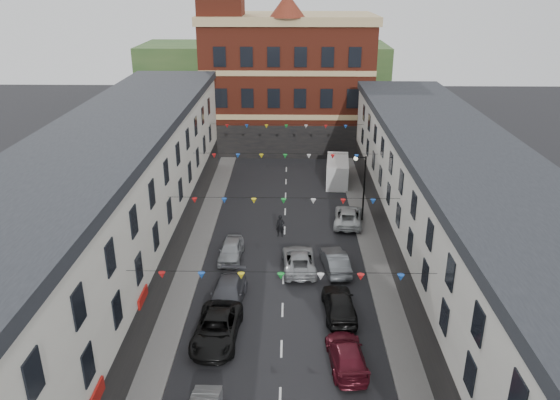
# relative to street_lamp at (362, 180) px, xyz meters

# --- Properties ---
(ground) EXTENTS (160.00, 160.00, 0.00)m
(ground) POSITION_rel_street_lamp_xyz_m (-6.55, -14.00, -3.90)
(ground) COLOR black
(ground) RESTS_ON ground
(pavement_left) EXTENTS (1.80, 64.00, 0.15)m
(pavement_left) POSITION_rel_street_lamp_xyz_m (-13.45, -12.00, -3.83)
(pavement_left) COLOR #605E5B
(pavement_left) RESTS_ON ground
(pavement_right) EXTENTS (1.80, 64.00, 0.15)m
(pavement_right) POSITION_rel_street_lamp_xyz_m (0.35, -12.00, -3.83)
(pavement_right) COLOR #605E5B
(pavement_right) RESTS_ON ground
(terrace_left) EXTENTS (8.40, 56.00, 10.70)m
(terrace_left) POSITION_rel_street_lamp_xyz_m (-18.33, -13.00, 1.44)
(terrace_left) COLOR silver
(terrace_left) RESTS_ON ground
(terrace_right) EXTENTS (8.40, 56.00, 9.70)m
(terrace_right) POSITION_rel_street_lamp_xyz_m (5.23, -13.00, 0.95)
(terrace_right) COLOR silver
(terrace_right) RESTS_ON ground
(civic_building) EXTENTS (20.60, 13.30, 18.50)m
(civic_building) POSITION_rel_street_lamp_xyz_m (-6.55, 23.95, 4.23)
(civic_building) COLOR maroon
(civic_building) RESTS_ON ground
(clock_tower) EXTENTS (5.60, 5.60, 30.00)m
(clock_tower) POSITION_rel_street_lamp_xyz_m (-14.05, 21.00, 11.03)
(clock_tower) COLOR maroon
(clock_tower) RESTS_ON ground
(distant_hill) EXTENTS (40.00, 14.00, 10.00)m
(distant_hill) POSITION_rel_street_lamp_xyz_m (-10.55, 48.00, 1.10)
(distant_hill) COLOR #2A4D24
(distant_hill) RESTS_ON ground
(street_lamp) EXTENTS (1.10, 0.36, 6.00)m
(street_lamp) POSITION_rel_street_lamp_xyz_m (0.00, 0.00, 0.00)
(street_lamp) COLOR black
(street_lamp) RESTS_ON ground
(car_left_c) EXTENTS (2.80, 5.61, 1.53)m
(car_left_c) POSITION_rel_street_lamp_xyz_m (-10.37, -17.18, -3.14)
(car_left_c) COLOR black
(car_left_c) RESTS_ON ground
(car_left_d) EXTENTS (2.48, 5.32, 1.50)m
(car_left_d) POSITION_rel_street_lamp_xyz_m (-10.15, -13.29, -3.15)
(car_left_d) COLOR #46474E
(car_left_d) RESTS_ON ground
(car_left_e) EXTENTS (1.87, 4.23, 1.42)m
(car_left_e) POSITION_rel_street_lamp_xyz_m (-10.58, -7.03, -3.20)
(car_left_e) COLOR #9DA0A5
(car_left_e) RESTS_ON ground
(car_right_c) EXTENTS (2.28, 4.86, 1.37)m
(car_right_c) POSITION_rel_street_lamp_xyz_m (-2.95, -19.36, -3.22)
(car_right_c) COLOR #54101C
(car_right_c) RESTS_ON ground
(car_right_d) EXTENTS (2.16, 4.85, 1.62)m
(car_right_d) POSITION_rel_street_lamp_xyz_m (-2.95, -14.44, -3.09)
(car_right_d) COLOR black
(car_right_d) RESTS_ON ground
(car_right_e) EXTENTS (2.15, 4.65, 1.48)m
(car_right_e) POSITION_rel_street_lamp_xyz_m (-2.78, -8.70, -3.17)
(car_right_e) COLOR #565A5E
(car_right_e) RESTS_ON ground
(car_right_f) EXTENTS (2.92, 5.31, 1.41)m
(car_right_f) POSITION_rel_street_lamp_xyz_m (-1.05, -0.50, -3.20)
(car_right_f) COLOR silver
(car_right_f) RESTS_ON ground
(moving_car) EXTENTS (2.58, 5.22, 1.42)m
(moving_car) POSITION_rel_street_lamp_xyz_m (-5.42, -8.57, -3.19)
(moving_car) COLOR #A0A3A6
(moving_car) RESTS_ON ground
(white_van) EXTENTS (2.66, 5.87, 2.52)m
(white_van) POSITION_rel_street_lamp_xyz_m (-1.20, 9.85, -2.64)
(white_van) COLOR silver
(white_van) RESTS_ON ground
(pedestrian) EXTENTS (0.73, 0.52, 1.87)m
(pedestrian) POSITION_rel_street_lamp_xyz_m (-6.89, -3.11, -2.97)
(pedestrian) COLOR black
(pedestrian) RESTS_ON ground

